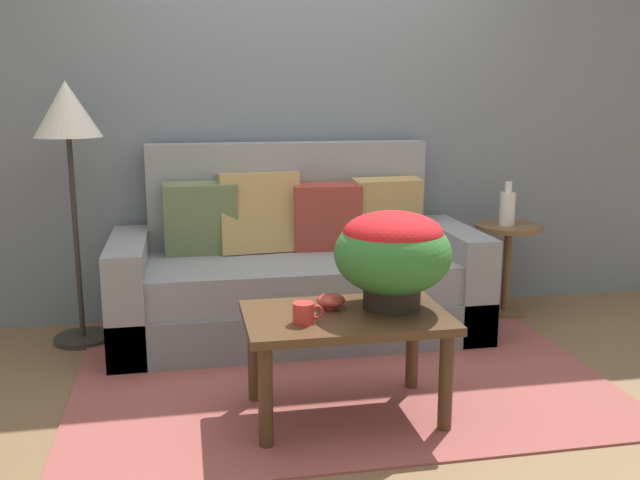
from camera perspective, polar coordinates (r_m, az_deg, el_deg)
name	(u,v)px	position (r m, az deg, el deg)	size (l,w,h in m)	color
ground_plane	(340,380)	(3.62, 1.64, -11.18)	(14.00, 14.00, 0.00)	brown
wall_back	(299,85)	(4.53, -1.72, 12.39)	(6.40, 0.12, 2.91)	slate
area_rug	(336,371)	(3.70, 1.31, -10.54)	(2.60, 1.94, 0.01)	#994C47
couch	(296,274)	(4.20, -1.93, -2.78)	(2.11, 0.88, 1.11)	slate
coffee_table	(346,331)	(3.10, 2.10, -7.33)	(0.88, 0.57, 0.48)	#442D1B
side_table	(508,253)	(4.68, 14.89, -1.00)	(0.42, 0.42, 0.59)	brown
floor_lamp	(68,130)	(4.13, -19.64, 8.37)	(0.36, 0.36, 1.47)	#2D2823
potted_plant	(393,251)	(3.11, 5.88, -0.88)	(0.52, 0.52, 0.43)	black
coffee_mug	(304,313)	(2.94, -1.29, -5.89)	(0.13, 0.09, 0.09)	red
snack_bowl	(331,301)	(3.13, 0.88, -4.91)	(0.13, 0.13, 0.07)	#B2382D
table_vase	(507,207)	(4.62, 14.88, 2.56)	(0.10, 0.10, 0.28)	silver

